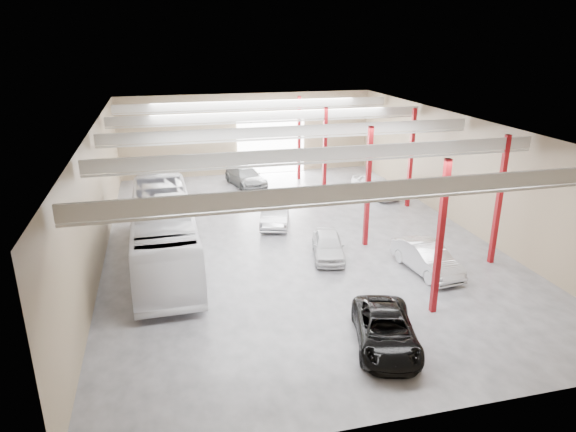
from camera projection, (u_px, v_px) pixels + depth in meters
name	position (u px, v px, depth m)	size (l,w,h in m)	color
depot_shell	(295.00, 156.00, 30.13)	(22.12, 32.12, 7.06)	#4C4C51
coach_bus	(164.00, 231.00, 27.37)	(3.08, 13.17, 3.67)	white
black_sedan	(386.00, 330.00, 20.28)	(2.31, 5.01, 1.39)	black
car_row_a	(328.00, 245.00, 28.42)	(1.66, 4.12, 1.40)	silver
car_row_b	(275.00, 212.00, 33.49)	(1.70, 4.87, 1.61)	#B4B3B9
car_row_c	(246.00, 177.00, 41.81)	(2.16, 5.31, 1.54)	slate
car_right_near	(427.00, 258.00, 26.64)	(1.63, 4.67, 1.54)	silver
car_right_far	(376.00, 186.00, 39.27)	(1.88, 4.68, 1.60)	white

